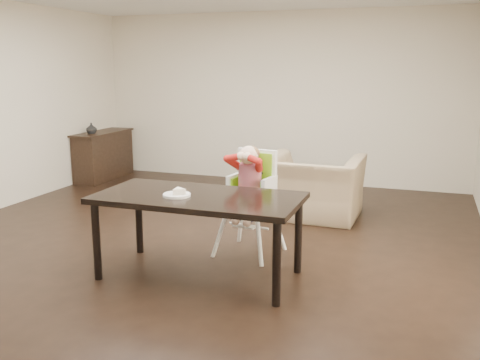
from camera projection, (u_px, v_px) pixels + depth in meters
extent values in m
plane|color=black|center=(188.00, 247.00, 5.61)|extent=(7.00, 7.00, 0.00)
cube|color=beige|center=(278.00, 98.00, 8.56)|extent=(6.00, 0.02, 2.70)
cube|color=black|center=(198.00, 198.00, 4.69)|extent=(1.80, 0.90, 0.05)
cylinder|color=black|center=(97.00, 241.00, 4.69)|extent=(0.07, 0.07, 0.70)
cylinder|color=black|center=(277.00, 264.00, 4.16)|extent=(0.07, 0.07, 0.70)
cylinder|color=black|center=(139.00, 219.00, 5.37)|extent=(0.07, 0.07, 0.70)
cylinder|color=black|center=(298.00, 236.00, 4.85)|extent=(0.07, 0.07, 0.70)
cylinder|color=white|center=(221.00, 228.00, 5.28)|extent=(0.05, 0.05, 0.58)
cylinder|color=white|center=(259.00, 234.00, 5.08)|extent=(0.05, 0.05, 0.58)
cylinder|color=white|center=(241.00, 218.00, 5.64)|extent=(0.05, 0.05, 0.58)
cylinder|color=white|center=(277.00, 223.00, 5.44)|extent=(0.05, 0.05, 0.58)
cube|color=white|center=(250.00, 197.00, 5.30)|extent=(0.47, 0.44, 0.05)
cube|color=#70B016|center=(250.00, 194.00, 5.29)|extent=(0.38, 0.36, 0.03)
cube|color=white|center=(257.00, 171.00, 5.39)|extent=(0.42, 0.12, 0.44)
cube|color=#70B016|center=(256.00, 172.00, 5.36)|extent=(0.35, 0.08, 0.40)
cube|color=black|center=(246.00, 173.00, 5.33)|extent=(0.06, 0.19, 0.02)
cube|color=black|center=(258.00, 174.00, 5.26)|extent=(0.06, 0.19, 0.02)
cylinder|color=red|center=(250.00, 178.00, 5.26)|extent=(0.28, 0.28, 0.28)
sphere|color=beige|center=(249.00, 155.00, 5.19)|extent=(0.22, 0.22, 0.19)
ellipsoid|color=brown|center=(250.00, 153.00, 5.21)|extent=(0.22, 0.21, 0.14)
sphere|color=beige|center=(241.00, 156.00, 5.12)|extent=(0.10, 0.10, 0.08)
sphere|color=beige|center=(247.00, 157.00, 5.09)|extent=(0.10, 0.10, 0.08)
cylinder|color=white|center=(177.00, 195.00, 4.64)|extent=(0.27, 0.27, 0.02)
torus|color=white|center=(177.00, 194.00, 4.64)|extent=(0.27, 0.27, 0.01)
imported|color=tan|center=(313.00, 177.00, 6.61)|extent=(1.20, 0.80, 1.03)
cube|color=black|center=(104.00, 156.00, 8.92)|extent=(0.40, 1.20, 0.76)
cube|color=black|center=(102.00, 133.00, 8.84)|extent=(0.44, 1.26, 0.03)
imported|color=#99999E|center=(91.00, 129.00, 8.54)|extent=(0.22, 0.22, 0.17)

